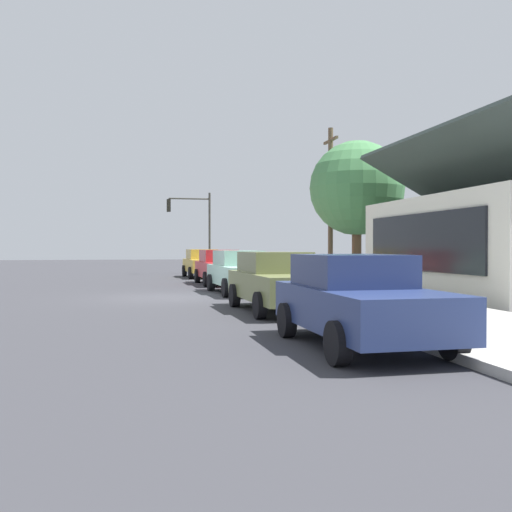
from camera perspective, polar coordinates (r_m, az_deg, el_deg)
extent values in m
plane|color=#38383D|center=(19.78, -8.70, -4.11)|extent=(120.00, 120.00, 0.00)
cube|color=#B2AFA8|center=(20.86, 6.88, -3.62)|extent=(60.00, 4.20, 0.16)
cube|color=gold|center=(32.47, -5.30, -0.94)|extent=(4.40, 1.94, 0.70)
cube|color=gold|center=(32.89, -5.42, 0.18)|extent=(2.14, 1.64, 0.56)
cylinder|color=black|center=(31.31, -3.32, -1.65)|extent=(0.67, 0.25, 0.66)
cylinder|color=black|center=(31.03, -6.53, -1.68)|extent=(0.67, 0.25, 0.66)
cylinder|color=black|center=(33.96, -4.18, -1.45)|extent=(0.67, 0.25, 0.66)
cylinder|color=black|center=(33.69, -7.14, -1.47)|extent=(0.67, 0.25, 0.66)
cube|color=red|center=(26.40, -3.61, -1.36)|extent=(4.77, 1.81, 0.70)
cube|color=#A9272B|center=(26.85, -3.78, 0.02)|extent=(2.30, 1.56, 0.56)
cylinder|color=black|center=(25.14, -1.12, -2.27)|extent=(0.66, 0.23, 0.66)
cylinder|color=black|center=(24.84, -5.00, -2.32)|extent=(0.66, 0.23, 0.66)
cylinder|color=black|center=(28.01, -2.38, -1.95)|extent=(0.66, 0.23, 0.66)
cylinder|color=black|center=(27.74, -5.87, -1.98)|extent=(0.66, 0.23, 0.66)
cube|color=#9ED1BC|center=(21.18, -1.50, -1.92)|extent=(4.75, 1.97, 0.70)
cube|color=#86B1A0|center=(21.61, -1.79, -0.19)|extent=(2.31, 1.64, 0.56)
cylinder|color=black|center=(20.03, 1.88, -3.09)|extent=(0.67, 0.25, 0.66)
cylinder|color=black|center=(19.60, -3.00, -3.18)|extent=(0.67, 0.25, 0.66)
cylinder|color=black|center=(22.81, -0.22, -2.60)|extent=(0.67, 0.25, 0.66)
cylinder|color=black|center=(22.44, -4.52, -2.66)|extent=(0.67, 0.25, 0.66)
cube|color=olive|center=(15.30, 2.28, -3.01)|extent=(4.72, 1.98, 0.70)
cube|color=#61683C|center=(15.71, 1.80, -0.61)|extent=(2.29, 1.67, 0.56)
cylinder|color=black|center=(14.26, 7.42, -4.72)|extent=(0.67, 0.24, 0.66)
cylinder|color=black|center=(13.70, 0.37, -4.94)|extent=(0.67, 0.24, 0.66)
cylinder|color=black|center=(16.96, 3.82, -3.81)|extent=(0.67, 0.24, 0.66)
cylinder|color=black|center=(16.50, -2.16, -3.94)|extent=(0.67, 0.24, 0.66)
cube|color=navy|center=(9.99, 10.39, -5.11)|extent=(4.36, 1.92, 0.70)
cube|color=navy|center=(10.34, 9.45, -1.41)|extent=(2.10, 1.67, 0.56)
cylinder|color=black|center=(9.28, 19.06, -7.79)|extent=(0.66, 0.23, 0.66)
cylinder|color=black|center=(8.45, 8.14, -8.60)|extent=(0.66, 0.23, 0.66)
cylinder|color=black|center=(11.62, 12.00, -6.01)|extent=(0.66, 0.23, 0.66)
cylinder|color=black|center=(10.98, 3.08, -6.39)|extent=(0.66, 0.23, 0.66)
cube|color=black|center=(19.92, 15.98, 1.34)|extent=(7.45, 0.08, 1.92)
cube|color=#3F4C47|center=(21.06, 20.66, 8.23)|extent=(9.91, 4.04, 2.25)
cylinder|color=brown|center=(26.89, 10.00, 0.68)|extent=(0.44, 0.44, 3.25)
sphere|color=#47844C|center=(27.03, 10.01, 6.68)|extent=(4.36, 4.36, 4.36)
cylinder|color=#383833|center=(36.83, -4.64, 2.27)|extent=(0.14, 0.14, 5.20)
cylinder|color=#383833|center=(36.81, -6.67, 5.69)|extent=(0.10, 2.60, 0.10)
cube|color=black|center=(36.67, -8.70, 5.00)|extent=(0.28, 0.24, 0.80)
sphere|color=red|center=(36.84, -8.71, 5.39)|extent=(0.16, 0.16, 0.16)
sphere|color=yellow|center=(36.82, -8.71, 4.98)|extent=(0.16, 0.16, 0.16)
sphere|color=green|center=(36.80, -8.71, 4.58)|extent=(0.16, 0.16, 0.16)
cylinder|color=brown|center=(28.11, 7.43, 5.03)|extent=(0.24, 0.24, 7.50)
cube|color=brown|center=(28.51, 7.45, 11.36)|extent=(1.80, 0.12, 0.12)
cylinder|color=red|center=(23.93, 0.89, -2.18)|extent=(0.22, 0.22, 0.55)
sphere|color=red|center=(23.91, 0.89, -1.36)|extent=(0.18, 0.18, 0.18)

